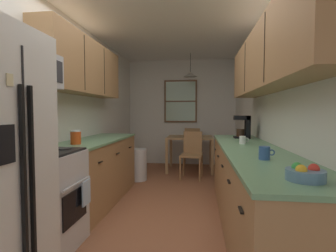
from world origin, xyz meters
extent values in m
plane|color=#995B3D|center=(0.00, 1.00, 0.00)|extent=(12.00, 12.00, 0.00)
cube|color=white|center=(-1.35, 1.00, 1.27)|extent=(0.10, 9.00, 2.55)
cube|color=white|center=(1.35, 1.00, 1.27)|extent=(0.10, 9.00, 2.55)
cube|color=white|center=(0.00, 3.65, 1.27)|extent=(4.40, 0.10, 2.55)
cube|color=white|center=(0.00, 1.00, 2.59)|extent=(4.40, 9.00, 0.08)
cube|color=black|center=(-0.63, -1.22, 0.86)|extent=(0.01, 0.01, 1.64)
cube|color=black|center=(-0.61, -1.26, 0.86)|extent=(0.02, 0.02, 1.17)
cube|color=black|center=(-0.61, -1.18, 0.86)|extent=(0.02, 0.02, 1.17)
cube|color=black|center=(-0.62, -1.39, 1.09)|extent=(0.01, 0.15, 0.22)
cube|color=beige|center=(-0.63, -1.33, 1.46)|extent=(0.01, 0.05, 0.07)
cube|color=silver|center=(-0.99, -0.51, 0.45)|extent=(0.62, 0.62, 0.90)
cube|color=black|center=(-0.67, -0.51, 0.42)|extent=(0.01, 0.43, 0.30)
cube|color=silver|center=(-0.65, -0.51, 0.63)|extent=(0.02, 0.50, 0.02)
cube|color=black|center=(-0.99, -0.51, 0.91)|extent=(0.59, 0.59, 0.02)
cube|color=silver|center=(-1.27, -0.51, 1.00)|extent=(0.06, 0.62, 0.20)
cylinder|color=#2D2D2D|center=(-1.13, -0.65, 0.93)|extent=(0.15, 0.15, 0.01)
cylinder|color=#2D2D2D|center=(-1.13, -0.38, 0.93)|extent=(0.15, 0.15, 0.01)
cylinder|color=#2D2D2D|center=(-0.85, -0.65, 0.93)|extent=(0.15, 0.15, 0.01)
cylinder|color=#2D2D2D|center=(-0.85, -0.38, 0.93)|extent=(0.15, 0.15, 0.01)
cube|color=silver|center=(-1.11, -0.51, 1.67)|extent=(0.38, 0.58, 0.33)
cube|color=black|center=(-0.92, -0.57, 1.67)|extent=(0.01, 0.35, 0.21)
cube|color=#2D2D33|center=(-0.92, -0.31, 1.67)|extent=(0.01, 0.12, 0.21)
cube|color=#A87A4C|center=(-1.00, 0.76, 0.43)|extent=(0.60, 1.90, 0.87)
cube|color=#6B9E70|center=(-1.00, 0.76, 0.89)|extent=(0.63, 1.92, 0.03)
cube|color=black|center=(-0.69, 0.12, 0.70)|extent=(0.02, 0.10, 0.01)
cube|color=black|center=(-0.69, 0.76, 0.70)|extent=(0.02, 0.10, 0.01)
cube|color=black|center=(-0.69, 1.39, 0.70)|extent=(0.02, 0.10, 0.01)
cube|color=#A87A4C|center=(-1.14, 0.71, 1.89)|extent=(0.32, 2.00, 0.74)
cube|color=#2D2319|center=(-0.98, 0.38, 1.89)|extent=(0.01, 0.01, 0.68)
cube|color=#2D2319|center=(-0.98, 1.04, 1.89)|extent=(0.01, 0.01, 0.68)
cube|color=#A87A4C|center=(1.00, 0.08, 0.43)|extent=(0.60, 3.11, 0.87)
cube|color=#6B9E70|center=(1.00, 0.08, 0.89)|extent=(0.63, 3.13, 0.03)
cube|color=black|center=(0.69, -1.16, 0.70)|extent=(0.02, 0.10, 0.01)
cube|color=black|center=(0.69, -0.54, 0.70)|extent=(0.02, 0.10, 0.01)
cube|color=black|center=(0.69, 0.08, 0.70)|extent=(0.02, 0.10, 0.01)
cube|color=black|center=(0.69, 0.70, 0.70)|extent=(0.02, 0.10, 0.01)
cube|color=black|center=(0.69, 1.33, 0.70)|extent=(0.02, 0.10, 0.01)
cube|color=#A87A4C|center=(1.14, 0.03, 1.81)|extent=(0.32, 2.81, 0.63)
cube|color=#2D2319|center=(0.98, -0.43, 1.81)|extent=(0.01, 0.01, 0.58)
cube|color=#2D2319|center=(0.98, 0.50, 1.81)|extent=(0.01, 0.01, 0.58)
cube|color=#A87F51|center=(0.24, 2.89, 0.73)|extent=(0.99, 0.83, 0.03)
cube|color=#A87F51|center=(-0.22, 2.51, 0.36)|extent=(0.06, 0.06, 0.72)
cube|color=#A87F51|center=(0.71, 2.51, 0.36)|extent=(0.06, 0.06, 0.72)
cube|color=#A87F51|center=(-0.22, 3.28, 0.36)|extent=(0.06, 0.06, 0.72)
cube|color=#A87F51|center=(0.71, 3.28, 0.36)|extent=(0.06, 0.06, 0.72)
cube|color=#A87A4C|center=(0.29, 2.20, 0.45)|extent=(0.44, 0.44, 0.04)
cube|color=#A87A4C|center=(0.31, 2.38, 0.68)|extent=(0.37, 0.07, 0.45)
cylinder|color=#A87A4C|center=(0.45, 2.00, 0.22)|extent=(0.04, 0.04, 0.43)
cylinder|color=#A87A4C|center=(0.09, 2.04, 0.22)|extent=(0.04, 0.04, 0.43)
cylinder|color=#A87A4C|center=(0.50, 2.36, 0.22)|extent=(0.04, 0.04, 0.43)
cylinder|color=#A87A4C|center=(0.13, 2.40, 0.22)|extent=(0.04, 0.04, 0.43)
cube|color=#A87A4C|center=(0.30, 3.59, 0.45)|extent=(0.45, 0.45, 0.04)
cube|color=#A87A4C|center=(0.27, 3.41, 0.68)|extent=(0.37, 0.08, 0.45)
cylinder|color=#A87A4C|center=(0.15, 3.79, 0.22)|extent=(0.04, 0.04, 0.43)
cylinder|color=#A87A4C|center=(0.51, 3.74, 0.22)|extent=(0.04, 0.04, 0.43)
cylinder|color=#A87A4C|center=(0.09, 3.43, 0.22)|extent=(0.04, 0.04, 0.43)
cylinder|color=#A87A4C|center=(0.45, 3.38, 0.22)|extent=(0.04, 0.04, 0.43)
cylinder|color=black|center=(0.24, 2.89, 2.35)|extent=(0.01, 0.01, 0.41)
cone|color=#B7B2A8|center=(0.24, 2.89, 2.09)|extent=(0.30, 0.30, 0.10)
sphere|color=white|center=(0.24, 2.89, 2.11)|extent=(0.06, 0.06, 0.06)
cube|color=brown|center=(-0.02, 3.58, 1.55)|extent=(0.80, 0.04, 1.03)
cube|color=#B2D1B7|center=(-0.02, 3.56, 1.55)|extent=(0.72, 0.01, 0.95)
cube|color=brown|center=(-0.02, 3.56, 1.55)|extent=(0.72, 0.02, 0.03)
cylinder|color=silver|center=(-0.70, 1.97, 0.30)|extent=(0.33, 0.33, 0.59)
cylinder|color=#D84C19|center=(-1.00, 0.16, 0.97)|extent=(0.12, 0.12, 0.15)
cylinder|color=white|center=(-1.00, 0.16, 1.06)|extent=(0.12, 0.12, 0.02)
cube|color=silver|center=(-0.64, -0.36, 0.50)|extent=(0.02, 0.16, 0.24)
cube|color=black|center=(1.05, 1.13, 0.91)|extent=(0.22, 0.18, 0.02)
cube|color=black|center=(1.13, 1.13, 1.06)|extent=(0.06, 0.18, 0.33)
cube|color=black|center=(1.05, 1.13, 1.20)|extent=(0.22, 0.18, 0.06)
cylinder|color=#331E14|center=(1.03, 1.13, 0.98)|extent=(0.11, 0.11, 0.11)
cylinder|color=#335999|center=(0.95, -0.59, 0.95)|extent=(0.09, 0.09, 0.10)
torus|color=#335999|center=(1.01, -0.59, 0.96)|extent=(0.05, 0.01, 0.05)
cylinder|color=white|center=(0.95, 0.42, 0.95)|extent=(0.07, 0.07, 0.09)
torus|color=white|center=(1.00, 0.42, 0.95)|extent=(0.05, 0.01, 0.05)
cylinder|color=#597F9E|center=(1.02, -1.21, 0.93)|extent=(0.20, 0.20, 0.06)
cylinder|color=black|center=(1.02, -1.21, 0.95)|extent=(0.17, 0.17, 0.03)
sphere|color=red|center=(1.07, -1.20, 0.96)|extent=(0.06, 0.06, 0.06)
sphere|color=green|center=(0.99, -1.17, 0.96)|extent=(0.06, 0.06, 0.06)
sphere|color=yellow|center=(0.99, -1.24, 0.96)|extent=(0.06, 0.06, 0.06)
camera|label=1|loc=(0.44, -2.66, 1.27)|focal=27.23mm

